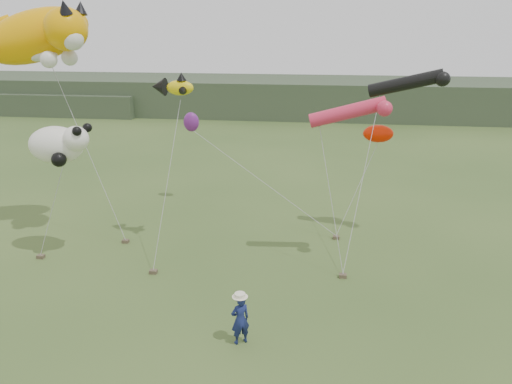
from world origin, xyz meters
TOP-DOWN VIEW (x-y plane):
  - ground at (0.00, 0.00)m, footprint 120.00×120.00m
  - headland at (-3.11, 44.69)m, footprint 90.00×13.00m
  - festival_attendant at (1.28, -0.90)m, footprint 0.76×0.70m
  - sandbag_anchors at (-1.61, 5.19)m, footprint 13.77×4.95m
  - cat_kite at (-9.05, 7.22)m, footprint 6.62×3.92m
  - fish_kite at (-2.92, 6.61)m, footprint 2.01×1.36m
  - tube_kites at (6.38, 7.45)m, footprint 6.08×4.71m
  - panda_kite at (-7.40, 4.64)m, footprint 2.82×1.83m
  - misc_kites at (2.73, 10.71)m, footprint 11.30×3.68m

SIDE VIEW (x-z plane):
  - ground at x=0.00m, z-range 0.00..0.00m
  - sandbag_anchors at x=-1.61m, z-range 0.00..0.16m
  - festival_attendant at x=1.28m, z-range 0.00..1.75m
  - headland at x=-3.11m, z-range -0.08..3.92m
  - misc_kites at x=2.73m, z-range 4.31..5.51m
  - panda_kite at x=-7.40m, z-range 4.30..6.05m
  - tube_kites at x=6.38m, z-range 6.01..8.26m
  - fish_kite at x=-2.92m, z-range 6.91..7.96m
  - cat_kite at x=-9.05m, z-range 7.77..11.32m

